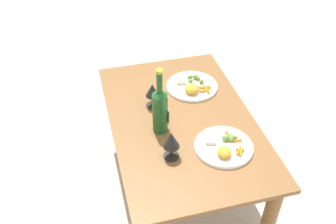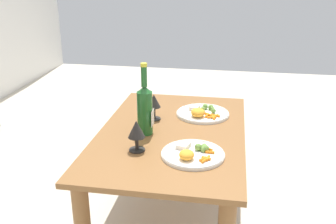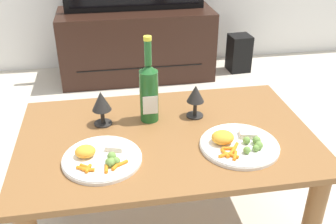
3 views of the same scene
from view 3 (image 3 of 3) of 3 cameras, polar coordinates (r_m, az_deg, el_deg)
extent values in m
cube|color=brown|center=(1.52, -0.24, -3.67)|extent=(1.13, 0.72, 0.02)
cylinder|color=brown|center=(1.61, 20.24, -15.20)|extent=(0.07, 0.07, 0.49)
cylinder|color=brown|center=(1.91, -16.83, -6.66)|extent=(0.07, 0.07, 0.49)
cylinder|color=brown|center=(2.02, 12.55, -3.97)|extent=(0.07, 0.07, 0.49)
cube|color=black|center=(3.21, -4.58, 9.87)|extent=(1.21, 0.48, 0.55)
cube|color=black|center=(3.02, -4.04, 6.43)|extent=(0.97, 0.01, 0.01)
cube|color=black|center=(3.40, 10.36, 8.49)|extent=(0.18, 0.18, 0.31)
cylinder|color=#1E5923|center=(1.56, -2.80, 2.35)|extent=(0.07, 0.07, 0.22)
cone|color=#1E5923|center=(1.51, -2.90, 6.45)|extent=(0.07, 0.07, 0.03)
cylinder|color=#1E5923|center=(1.49, -2.96, 8.66)|extent=(0.03, 0.03, 0.10)
cylinder|color=yellow|center=(1.47, -3.02, 10.74)|extent=(0.03, 0.03, 0.02)
cube|color=silver|center=(1.53, -2.59, 1.00)|extent=(0.06, 0.00, 0.08)
cylinder|color=black|center=(1.60, -9.47, -1.64)|extent=(0.07, 0.07, 0.01)
cylinder|color=black|center=(1.58, -9.56, -0.61)|extent=(0.02, 0.02, 0.06)
cone|color=black|center=(1.55, -9.77, 1.62)|extent=(0.08, 0.08, 0.08)
cylinder|color=black|center=(1.63, 3.94, -0.50)|extent=(0.07, 0.07, 0.01)
cylinder|color=black|center=(1.62, 3.98, 0.57)|extent=(0.02, 0.02, 0.06)
cone|color=black|center=(1.59, 4.06, 2.72)|extent=(0.07, 0.07, 0.07)
cylinder|color=white|center=(1.38, -9.62, -6.84)|extent=(0.28, 0.28, 0.01)
torus|color=white|center=(1.38, -9.65, -6.57)|extent=(0.27, 0.27, 0.01)
ellipsoid|color=orange|center=(1.39, -12.03, -5.66)|extent=(0.07, 0.06, 0.04)
cube|color=beige|center=(1.41, -7.75, -5.01)|extent=(0.07, 0.07, 0.02)
cylinder|color=orange|center=(1.34, -12.03, -7.82)|extent=(0.04, 0.03, 0.01)
cylinder|color=orange|center=(1.33, -12.50, -8.05)|extent=(0.04, 0.03, 0.01)
cylinder|color=orange|center=(1.33, -11.60, -8.11)|extent=(0.02, 0.04, 0.01)
cylinder|color=orange|center=(1.32, -11.56, -8.28)|extent=(0.04, 0.02, 0.01)
cylinder|color=orange|center=(1.32, -9.02, -8.22)|extent=(0.01, 0.04, 0.01)
cylinder|color=orange|center=(1.32, -7.66, -7.89)|extent=(0.03, 0.04, 0.01)
cylinder|color=orange|center=(1.33, -6.67, -7.44)|extent=(0.04, 0.03, 0.01)
sphere|color=olive|center=(1.33, -7.59, -7.11)|extent=(0.03, 0.03, 0.03)
sphere|color=olive|center=(1.35, -8.24, -6.45)|extent=(0.03, 0.03, 0.03)
sphere|color=olive|center=(1.33, -8.24, -7.19)|extent=(0.03, 0.03, 0.03)
sphere|color=olive|center=(1.34, -8.69, -7.21)|extent=(0.02, 0.02, 0.02)
sphere|color=olive|center=(1.33, -8.41, -7.36)|extent=(0.03, 0.03, 0.03)
cylinder|color=white|center=(1.46, 10.39, -4.88)|extent=(0.29, 0.29, 0.01)
torus|color=white|center=(1.45, 10.42, -4.62)|extent=(0.29, 0.29, 0.01)
ellipsoid|color=orange|center=(1.44, 8.02, -3.70)|extent=(0.08, 0.08, 0.05)
cube|color=beige|center=(1.50, 11.65, -3.10)|extent=(0.07, 0.06, 0.02)
cylinder|color=orange|center=(1.42, 9.81, -5.06)|extent=(0.04, 0.05, 0.01)
cylinder|color=orange|center=(1.41, 8.88, -5.27)|extent=(0.05, 0.02, 0.01)
cylinder|color=orange|center=(1.40, 9.48, -5.60)|extent=(0.04, 0.05, 0.01)
cylinder|color=orange|center=(1.39, 8.37, -6.02)|extent=(0.02, 0.05, 0.01)
cylinder|color=orange|center=(1.38, 8.38, -6.21)|extent=(0.05, 0.02, 0.01)
cylinder|color=orange|center=(1.38, 9.79, -6.32)|extent=(0.03, 0.05, 0.01)
cylinder|color=orange|center=(1.38, 9.36, -6.27)|extent=(0.05, 0.04, 0.01)
sphere|color=olive|center=(1.46, 12.86, -4.07)|extent=(0.03, 0.03, 0.03)
sphere|color=olive|center=(1.42, 12.75, -5.17)|extent=(0.02, 0.02, 0.02)
sphere|color=olive|center=(1.45, 11.42, -4.10)|extent=(0.03, 0.03, 0.03)
sphere|color=olive|center=(1.43, 13.17, -4.78)|extent=(0.03, 0.03, 0.03)
sphere|color=olive|center=(1.40, 11.48, -5.48)|extent=(0.03, 0.03, 0.03)
camera|label=1|loc=(2.12, -54.02, 31.89)|focal=40.49mm
camera|label=2|loc=(1.83, -69.72, 10.07)|focal=41.48mm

